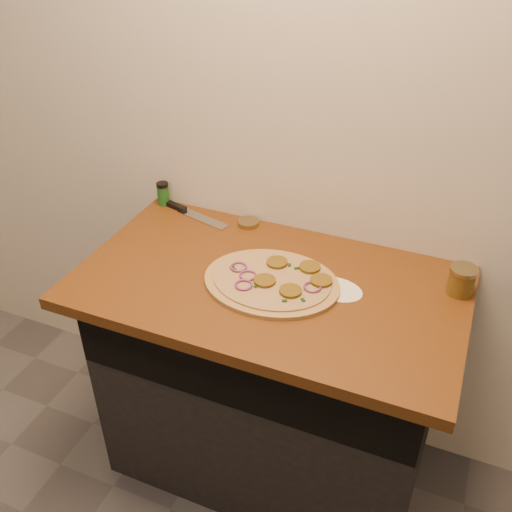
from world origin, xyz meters
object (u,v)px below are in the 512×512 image
at_px(pizza, 272,281).
at_px(salsa_jar, 461,280).
at_px(chefs_knife, 187,212).
at_px(spice_shaker, 163,194).

bearing_deg(pizza, salsa_jar, 18.29).
relative_size(chefs_knife, salsa_jar, 3.47).
relative_size(salsa_jar, spice_shaker, 1.00).
xyz_separation_m(salsa_jar, spice_shaker, (-1.10, 0.14, -0.00)).
xyz_separation_m(chefs_knife, salsa_jar, (0.99, -0.11, 0.04)).
xyz_separation_m(pizza, chefs_knife, (-0.45, 0.29, -0.00)).
bearing_deg(chefs_knife, pizza, -32.42).
bearing_deg(spice_shaker, pizza, -29.00).
height_order(chefs_knife, spice_shaker, spice_shaker).
xyz_separation_m(pizza, spice_shaker, (-0.57, 0.31, 0.03)).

